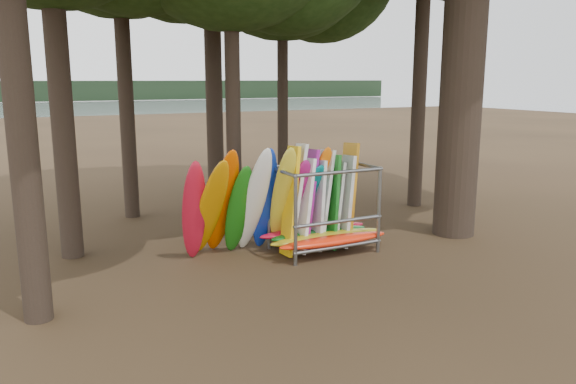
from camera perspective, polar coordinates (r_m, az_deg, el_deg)
name	(u,v)px	position (r m, az deg, el deg)	size (l,w,h in m)	color
ground	(316,257)	(14.17, 2.86, -6.62)	(120.00, 120.00, 0.00)	#47331E
lake	(68,116)	(72.16, -21.42, 7.17)	(160.00, 160.00, 0.00)	gray
far_shore	(41,91)	(121.92, -23.79, 9.36)	(160.00, 4.00, 4.00)	black
kayak_row	(260,203)	(14.18, -2.84, -1.14)	(4.08, 1.98, 2.95)	#B61227
storage_rack	(323,212)	(14.46, 3.57, -2.01)	(3.23, 1.61, 2.83)	slate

